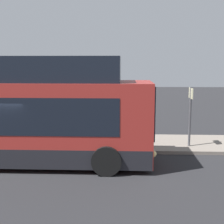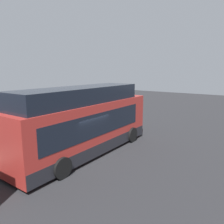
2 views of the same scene
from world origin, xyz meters
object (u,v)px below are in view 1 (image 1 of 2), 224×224
bus_lead (16,116)px  trash_bin (46,137)px  passenger_with_bags (127,120)px  passenger_boarding (36,123)px  passenger_waiting (77,123)px  sign_post (190,109)px  suitcase (89,133)px

bus_lead → trash_bin: (0.49, 2.33, -1.38)m
passenger_with_bags → passenger_boarding: bearing=-55.2°
passenger_waiting → bus_lead: bearing=51.6°
sign_post → bus_lead: bearing=-161.9°
bus_lead → passenger_with_bags: 5.97m
bus_lead → passenger_waiting: 3.27m
trash_bin → passenger_waiting: bearing=8.5°
passenger_with_bags → bus_lead: bearing=-27.5°
sign_post → trash_bin: 6.70m
bus_lead → passenger_waiting: bus_lead is taller
passenger_boarding → passenger_with_bags: passenger_boarding is taller
passenger_boarding → trash_bin: (0.59, -0.50, -0.57)m
passenger_boarding → sign_post: (7.15, -0.53, 0.80)m
passenger_boarding → passenger_with_bags: 4.53m
passenger_waiting → trash_bin: size_ratio=2.77×
sign_post → passenger_with_bags: bearing=147.2°
suitcase → sign_post: 4.90m
bus_lead → sign_post: (7.05, 2.30, -0.01)m
passenger_waiting → suitcase: 0.94m
passenger_waiting → suitcase: size_ratio=1.82×
passenger_with_bags → sign_post: 3.44m
trash_bin → passenger_boarding: bearing=139.8°
suitcase → trash_bin: 2.05m
bus_lead → sign_post: size_ratio=3.83×
passenger_with_bags → suitcase: size_ratio=1.63×
passenger_waiting → sign_post: sign_post is taller
passenger_boarding → trash_bin: bearing=79.8°
trash_bin → sign_post: bearing=-0.2°
bus_lead → sign_post: bus_lead is taller
suitcase → sign_post: bearing=-9.5°
passenger_boarding → trash_bin: size_ratio=2.57×
passenger_waiting → sign_post: size_ratio=0.67×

